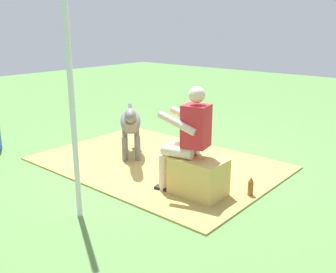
% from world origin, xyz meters
% --- Properties ---
extents(ground_plane, '(24.00, 24.00, 0.00)m').
position_xyz_m(ground_plane, '(0.00, 0.00, 0.00)').
color(ground_plane, '#568442').
extents(hay_patch, '(3.59, 2.52, 0.02)m').
position_xyz_m(hay_patch, '(0.10, 0.01, 0.01)').
color(hay_patch, tan).
rests_on(hay_patch, ground).
extents(hay_bale, '(0.66, 0.45, 0.50)m').
position_xyz_m(hay_bale, '(-1.05, 0.54, 0.25)').
color(hay_bale, tan).
rests_on(hay_bale, ground).
extents(person_seated, '(0.71, 0.51, 1.38)m').
position_xyz_m(person_seated, '(-0.89, 0.57, 0.77)').
color(person_seated, beige).
rests_on(person_seated, ground).
extents(pony_standing, '(1.07, 1.05, 0.94)m').
position_xyz_m(pony_standing, '(0.61, 0.08, 0.57)').
color(pony_standing, slate).
rests_on(pony_standing, ground).
extents(soda_bottle, '(0.07, 0.07, 0.27)m').
position_xyz_m(soda_bottle, '(-1.57, 0.15, 0.13)').
color(soda_bottle, brown).
rests_on(soda_bottle, ground).
extents(tent_pole_left, '(0.06, 0.06, 2.56)m').
position_xyz_m(tent_pole_left, '(-0.35, 1.83, 1.28)').
color(tent_pole_left, silver).
rests_on(tent_pole_left, ground).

